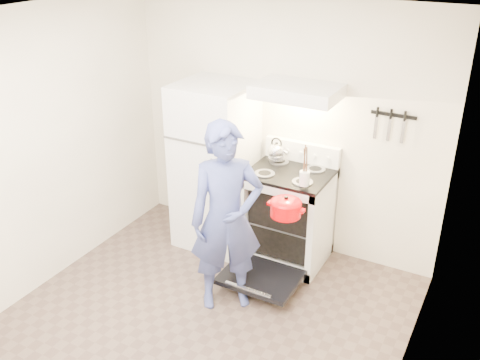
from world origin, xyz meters
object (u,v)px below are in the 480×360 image
at_px(stove_body, 288,217).
at_px(tea_kettle, 276,150).
at_px(dutch_oven, 286,209).
at_px(person, 226,219).
at_px(refrigerator, 215,166).

bearing_deg(stove_body, tea_kettle, 145.72).
height_order(stove_body, dutch_oven, dutch_oven).
xyz_separation_m(person, dutch_oven, (0.37, 0.37, 0.01)).
distance_m(tea_kettle, dutch_oven, 0.81).
relative_size(refrigerator, dutch_oven, 5.04).
relative_size(person, dutch_oven, 4.99).
height_order(stove_body, tea_kettle, tea_kettle).
height_order(person, dutch_oven, person).
xyz_separation_m(refrigerator, tea_kettle, (0.59, 0.17, 0.23)).
bearing_deg(refrigerator, dutch_oven, -26.34).
bearing_deg(person, dutch_oven, 7.48).
bearing_deg(dutch_oven, stove_body, 110.15).
xyz_separation_m(refrigerator, stove_body, (0.81, 0.02, -0.39)).
bearing_deg(stove_body, person, -101.37).
relative_size(tea_kettle, person, 0.15).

